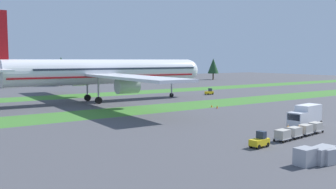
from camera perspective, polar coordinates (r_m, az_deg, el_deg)
The scene contains 19 objects.
grass_strip_near at distance 79.27m, azimuth -4.25°, elevation -2.36°, with size 320.00×12.57×0.01m, color #3D752D.
grass_strip_far at distance 112.66m, azimuth -13.90°, elevation -0.21°, with size 320.00×12.57×0.01m, color #3D752D.
airliner at distance 94.85m, azimuth -10.37°, elevation 3.49°, with size 60.38×74.19×21.43m.
baggage_tug at distance 46.61m, azimuth 14.02°, elevation -6.97°, with size 2.72×1.56×1.97m.
cargo_dolly_lead at distance 50.70m, azimuth 17.32°, elevation -5.94°, with size 2.34×1.72×1.55m.
cargo_dolly_second at distance 53.14m, azimuth 18.99°, elevation -5.47°, with size 2.34×1.72×1.55m.
cargo_dolly_third at distance 55.63m, azimuth 20.50°, elevation -5.05°, with size 2.34×1.72×1.55m.
cargo_dolly_fourth at distance 58.16m, azimuth 21.89°, elevation -4.65°, with size 2.34×1.72×1.55m.
catering_truck at distance 61.83m, azimuth 20.49°, elevation -3.06°, with size 7.17×3.06×3.58m.
pushback_tractor at distance 113.66m, azimuth 6.42°, elevation 0.38°, with size 2.64×1.38×1.97m.
ground_crew_marshaller at distance 53.74m, azimuth 18.10°, elevation -5.30°, with size 0.56×0.36×1.74m.
ground_crew_loader at distance 54.06m, azimuth 19.59°, elevation -5.28°, with size 0.47×0.37×1.74m.
uld_container_0 at distance 41.86m, azimuth 23.57°, elevation -8.67°, with size 2.00×1.60×1.63m, color #A3A3A8.
uld_container_1 at distance 42.63m, azimuth 23.15°, elevation -8.40°, with size 2.00×1.60×1.64m, color #A3A3A8.
uld_container_2 at distance 40.23m, azimuth 20.50°, elevation -9.00°, with size 2.00×1.60×1.80m, color #A3A3A8.
uld_container_3 at distance 41.45m, azimuth 22.43°, elevation -8.74°, with size 2.00×1.60×1.67m, color #A3A3A8.
taxiway_marker_0 at distance 81.81m, azimuth 7.63°, elevation -1.91°, with size 0.44×0.44×0.70m, color orange.
taxiway_marker_1 at distance 83.72m, azimuth 6.79°, elevation -1.78°, with size 0.44×0.44×0.54m, color orange.
distant_tree_line at distance 157.96m, azimuth -18.39°, elevation 3.76°, with size 193.26×10.87×11.94m.
Camera 1 is at (-39.87, -21.59, 10.65)m, focal length 39.35 mm.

